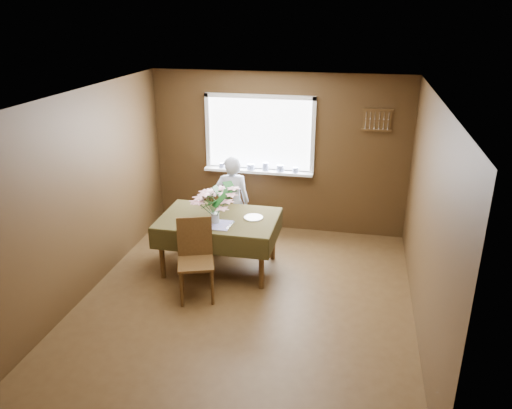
% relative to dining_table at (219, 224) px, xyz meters
% --- Properties ---
extents(floor, '(4.50, 4.50, 0.00)m').
position_rel_dining_table_xyz_m(floor, '(0.55, -0.71, -0.67)').
color(floor, '#462F18').
rests_on(floor, ground).
extents(ceiling, '(4.50, 4.50, 0.00)m').
position_rel_dining_table_xyz_m(ceiling, '(0.55, -0.71, 1.83)').
color(ceiling, white).
rests_on(ceiling, wall_back).
extents(wall_back, '(4.00, 0.00, 4.00)m').
position_rel_dining_table_xyz_m(wall_back, '(0.55, 1.54, 0.58)').
color(wall_back, brown).
rests_on(wall_back, floor).
extents(wall_front, '(4.00, 0.00, 4.00)m').
position_rel_dining_table_xyz_m(wall_front, '(0.55, -2.96, 0.58)').
color(wall_front, brown).
rests_on(wall_front, floor).
extents(wall_left, '(0.00, 4.50, 4.50)m').
position_rel_dining_table_xyz_m(wall_left, '(-1.45, -0.71, 0.58)').
color(wall_left, brown).
rests_on(wall_left, floor).
extents(wall_right, '(0.00, 4.50, 4.50)m').
position_rel_dining_table_xyz_m(wall_right, '(2.55, -0.71, 0.58)').
color(wall_right, brown).
rests_on(wall_right, floor).
extents(window_assembly, '(1.72, 0.20, 1.22)m').
position_rel_dining_table_xyz_m(window_assembly, '(0.25, 1.49, 0.68)').
color(window_assembly, white).
rests_on(window_assembly, wall_back).
extents(spoon_rack, '(0.44, 0.05, 0.33)m').
position_rel_dining_table_xyz_m(spoon_rack, '(2.00, 1.51, 1.18)').
color(spoon_rack, '#52381A').
rests_on(spoon_rack, wall_back).
extents(dining_table, '(1.57, 1.07, 0.77)m').
position_rel_dining_table_xyz_m(dining_table, '(0.00, 0.00, 0.00)').
color(dining_table, '#52381A').
rests_on(dining_table, floor).
extents(chair_far, '(0.49, 0.50, 0.91)m').
position_rel_dining_table_xyz_m(chair_far, '(-0.10, 0.73, -0.17)').
color(chair_far, '#52381A').
rests_on(chair_far, floor).
extents(chair_near, '(0.55, 0.55, 1.00)m').
position_rel_dining_table_xyz_m(chair_near, '(-0.10, -0.72, -0.12)').
color(chair_near, '#52381A').
rests_on(chair_near, floor).
extents(seated_woman, '(0.58, 0.46, 1.40)m').
position_rel_dining_table_xyz_m(seated_woman, '(-0.00, 0.72, 0.03)').
color(seated_woman, white).
rests_on(seated_woman, floor).
extents(flower_bouquet, '(0.55, 0.55, 0.47)m').
position_rel_dining_table_xyz_m(flower_bouquet, '(0.01, -0.18, 0.40)').
color(flower_bouquet, white).
rests_on(flower_bouquet, dining_table).
extents(side_plate, '(0.32, 0.32, 0.01)m').
position_rel_dining_table_xyz_m(side_plate, '(0.46, 0.07, 0.10)').
color(side_plate, white).
rests_on(side_plate, dining_table).
extents(table_knife, '(0.05, 0.24, 0.00)m').
position_rel_dining_table_xyz_m(table_knife, '(0.23, -0.23, 0.10)').
color(table_knife, silver).
rests_on(table_knife, dining_table).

